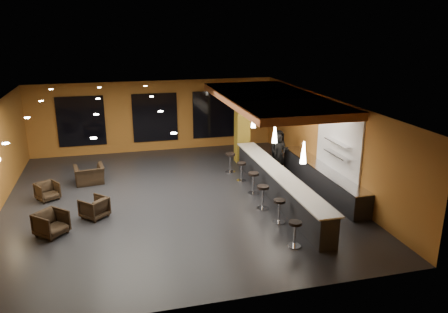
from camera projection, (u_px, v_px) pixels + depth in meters
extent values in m
cube|color=black|center=(175.00, 199.00, 16.14)|extent=(12.00, 13.00, 0.10)
cube|color=black|center=(172.00, 103.00, 15.08)|extent=(12.00, 13.00, 0.10)
cube|color=#975C21|center=(155.00, 116.00, 21.67)|extent=(12.00, 0.10, 3.50)
cube|color=#975C21|center=(216.00, 235.00, 9.55)|extent=(12.00, 0.10, 3.50)
cube|color=#975C21|center=(327.00, 142.00, 17.05)|extent=(0.10, 13.00, 3.50)
cube|color=#9D552E|center=(270.00, 99.00, 17.01)|extent=(3.60, 8.00, 0.28)
cube|color=black|center=(81.00, 121.00, 20.75)|extent=(2.20, 0.06, 2.40)
cube|color=black|center=(155.00, 118.00, 21.58)|extent=(2.20, 0.06, 2.40)
cube|color=black|center=(214.00, 114.00, 22.30)|extent=(2.20, 0.06, 2.40)
cube|color=white|center=(338.00, 142.00, 16.03)|extent=(0.06, 3.20, 2.40)
cube|color=black|center=(278.00, 186.00, 15.92)|extent=(0.60, 8.00, 1.00)
cube|color=beige|center=(278.00, 172.00, 15.76)|extent=(0.78, 8.10, 0.05)
cube|color=black|center=(322.00, 178.00, 16.88)|extent=(0.70, 6.00, 0.86)
cube|color=silver|center=(322.00, 167.00, 16.74)|extent=(0.72, 6.00, 0.03)
cube|color=silver|center=(337.00, 154.00, 15.93)|extent=(0.30, 1.50, 0.03)
cube|color=silver|center=(338.00, 142.00, 15.79)|extent=(0.30, 1.50, 0.03)
cube|color=olive|center=(242.00, 125.00, 19.81)|extent=(0.60, 0.60, 3.50)
cone|color=white|center=(304.00, 152.00, 13.52)|extent=(0.20, 0.20, 0.70)
cone|color=white|center=(275.00, 133.00, 15.84)|extent=(0.20, 0.20, 0.70)
cone|color=white|center=(253.00, 119.00, 18.15)|extent=(0.20, 0.20, 0.70)
imported|color=black|center=(279.00, 155.00, 18.27)|extent=(0.75, 0.62, 1.77)
imported|color=black|center=(279.00, 151.00, 18.80)|extent=(0.98, 0.82, 1.82)
imported|color=black|center=(278.00, 149.00, 19.29)|extent=(0.93, 0.72, 1.69)
imported|color=black|center=(51.00, 223.00, 13.22)|extent=(1.16, 1.16, 0.76)
imported|color=black|center=(94.00, 207.00, 14.42)|extent=(1.08, 1.08, 0.70)
imported|color=black|center=(47.00, 191.00, 15.87)|extent=(0.98, 0.99, 0.66)
imported|color=black|center=(89.00, 175.00, 17.47)|extent=(1.25, 1.13, 0.74)
cylinder|color=silver|center=(294.00, 246.00, 12.63)|extent=(0.40, 0.40, 0.03)
cylinder|color=silver|center=(295.00, 235.00, 12.53)|extent=(0.07, 0.07, 0.69)
cylinder|color=black|center=(295.00, 223.00, 12.42)|extent=(0.38, 0.38, 0.08)
cylinder|color=silver|center=(279.00, 222.00, 14.14)|extent=(0.40, 0.40, 0.03)
cylinder|color=silver|center=(279.00, 212.00, 14.04)|extent=(0.07, 0.07, 0.71)
cylinder|color=black|center=(280.00, 201.00, 13.92)|extent=(0.38, 0.38, 0.08)
cylinder|color=silver|center=(262.00, 208.00, 15.19)|extent=(0.43, 0.43, 0.03)
cylinder|color=silver|center=(263.00, 198.00, 15.08)|extent=(0.07, 0.07, 0.75)
cylinder|color=black|center=(263.00, 187.00, 14.96)|extent=(0.41, 0.41, 0.09)
cylinder|color=silver|center=(253.00, 193.00, 16.53)|extent=(0.42, 0.42, 0.03)
cylinder|color=silver|center=(253.00, 184.00, 16.42)|extent=(0.07, 0.07, 0.74)
cylinder|color=black|center=(253.00, 174.00, 16.30)|extent=(0.40, 0.40, 0.08)
cylinder|color=silver|center=(241.00, 180.00, 17.85)|extent=(0.40, 0.40, 0.03)
cylinder|color=silver|center=(241.00, 172.00, 17.75)|extent=(0.07, 0.07, 0.70)
cylinder|color=black|center=(242.00, 163.00, 17.64)|extent=(0.38, 0.38, 0.08)
cylinder|color=silver|center=(230.00, 172.00, 18.88)|extent=(0.43, 0.43, 0.03)
cylinder|color=silver|center=(230.00, 163.00, 18.77)|extent=(0.08, 0.08, 0.75)
cylinder|color=black|center=(230.00, 154.00, 18.65)|extent=(0.41, 0.41, 0.09)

